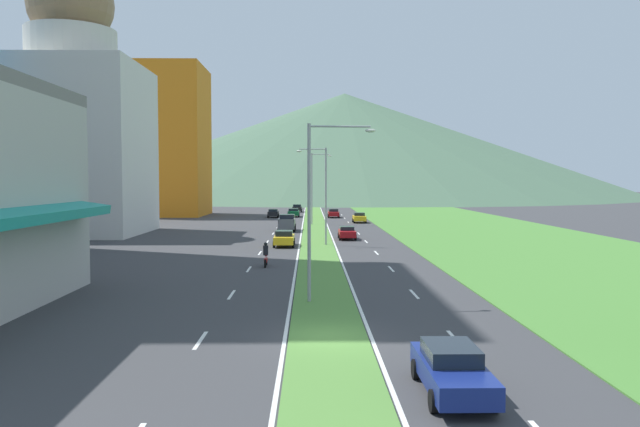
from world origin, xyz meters
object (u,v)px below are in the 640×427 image
Objects in this scene: car_1 at (284,238)px; street_lamp_far at (314,184)px; car_5 at (333,213)px; street_lamp_near at (317,199)px; car_0 at (452,369)px; car_2 at (294,212)px; car_4 at (359,218)px; street_lamp_mid at (323,189)px; car_7 at (297,208)px; motorcycle_rider at (266,256)px; car_3 at (347,233)px; pickup_truck_0 at (287,223)px; car_8 at (273,213)px.

street_lamp_far is at bearing -6.02° from car_1.
street_lamp_near is at bearing -2.87° from car_5.
street_lamp_near is 15.24m from car_0.
street_lamp_far is 19.50m from car_2.
street_lamp_mid is at bearing -10.84° from car_4.
street_lamp_far reaches higher than car_1.
car_7 is 2.05× the size of motorcycle_rider.
car_3 is 2.13× the size of motorcycle_rider.
street_lamp_near is 1.72× the size of pickup_truck_0.
street_lamp_near is at bearing -6.02° from car_3.
car_7 is at bearing 93.41° from street_lamp_mid.
street_lamp_far reaches higher than street_lamp_near.
motorcycle_rider is at bearing -6.98° from car_5.
street_lamp_near is at bearing -174.89° from car_8.
car_8 is at bearing -134.33° from car_4.
car_8 is at bearing -173.22° from car_0.
street_lamp_far is at bearing 89.78° from street_lamp_near.
car_0 reaches higher than car_8.
pickup_truck_0 reaches higher than car_1.
street_lamp_mid is 18.40m from pickup_truck_0.
car_8 is at bearing 4.64° from car_1.
motorcycle_rider reaches higher than car_0.
car_0 is at bearing -87.06° from street_lamp_far.
car_7 is (-6.73, 105.67, 0.04)m from car_0.
pickup_truck_0 reaches higher than motorcycle_rider.
motorcycle_rider is (-7.27, -20.97, 0.02)m from car_3.
car_8 is at bearing -93.01° from car_5.
street_lamp_mid is 2.06× the size of car_1.
car_0 is 42.08m from car_1.
street_lamp_near reaches higher than car_5.
car_0 is 48.50m from car_3.
car_3 is 57.55m from car_7.
street_lamp_mid is at bearing -16.98° from motorcycle_rider.
car_7 reaches higher than car_3.
car_5 is 28.33m from pickup_truck_0.
street_lamp_far reaches higher than car_5.
car_3 is (6.48, 6.95, -0.05)m from car_1.
car_3 is (3.42, -22.15, -5.08)m from street_lamp_far.
car_1 reaches higher than car_4.
car_4 is (6.14, 32.08, -4.69)m from street_lamp_mid.
motorcycle_rider reaches higher than car_4.
street_lamp_mid reaches higher than car_7.
car_5 reaches higher than car_8.
motorcycle_rider is (-3.85, -43.12, -5.06)m from street_lamp_far.
car_4 is (3.39, 25.89, 0.05)m from car_3.
street_lamp_far reaches higher than car_8.
street_lamp_mid is 2.04× the size of car_2.
street_lamp_near is 14.77m from motorcycle_rider.
street_lamp_mid is (0.89, 28.32, 0.06)m from street_lamp_near.
street_lamp_near is 2.10× the size of car_5.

